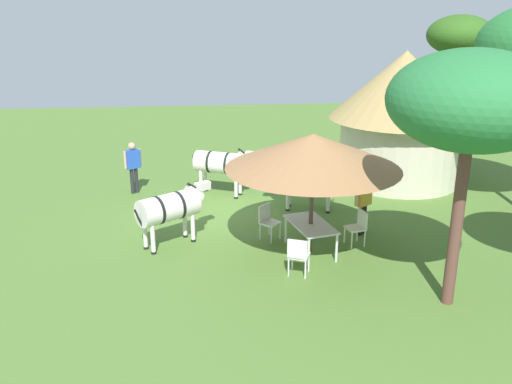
# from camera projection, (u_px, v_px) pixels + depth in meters

# --- Properties ---
(ground_plane) EXTENTS (36.00, 36.00, 0.00)m
(ground_plane) POSITION_uv_depth(u_px,v_px,m) (231.00, 216.00, 15.79)
(ground_plane) COLOR #4D702E
(thatched_hut) EXTENTS (4.80, 4.80, 4.33)m
(thatched_hut) POSITION_uv_depth(u_px,v_px,m) (402.00, 112.00, 18.14)
(thatched_hut) COLOR beige
(thatched_hut) RESTS_ON ground_plane
(shade_umbrella) EXTENTS (4.09, 4.09, 2.94)m
(shade_umbrella) POSITION_uv_depth(u_px,v_px,m) (313.00, 151.00, 12.68)
(shade_umbrella) COLOR brown
(shade_umbrella) RESTS_ON ground_plane
(patio_dining_table) EXTENTS (1.68, 1.16, 0.74)m
(patio_dining_table) POSITION_uv_depth(u_px,v_px,m) (311.00, 227.00, 13.29)
(patio_dining_table) COLOR silver
(patio_dining_table) RESTS_ON ground_plane
(patio_chair_east_end) EXTENTS (0.61, 0.61, 0.90)m
(patio_chair_east_end) POSITION_uv_depth(u_px,v_px,m) (268.00, 219.00, 14.11)
(patio_chair_east_end) COLOR white
(patio_chair_east_end) RESTS_ON ground_plane
(patio_chair_west_end) EXTENTS (0.56, 0.57, 0.90)m
(patio_chair_west_end) POSITION_uv_depth(u_px,v_px,m) (298.00, 254.00, 12.16)
(patio_chair_west_end) COLOR white
(patio_chair_west_end) RESTS_ON ground_plane
(patio_chair_near_hut) EXTENTS (0.53, 0.51, 0.90)m
(patio_chair_near_hut) POSITION_uv_depth(u_px,v_px,m) (358.00, 225.00, 13.74)
(patio_chair_near_hut) COLOR white
(patio_chair_near_hut) RESTS_ON ground_plane
(guest_beside_umbrella) EXTENTS (0.41, 0.50, 1.64)m
(guest_beside_umbrella) POSITION_uv_depth(u_px,v_px,m) (363.00, 199.00, 14.20)
(guest_beside_umbrella) COLOR black
(guest_beside_umbrella) RESTS_ON ground_plane
(standing_watcher) EXTENTS (0.41, 0.51, 1.65)m
(standing_watcher) POSITION_uv_depth(u_px,v_px,m) (133.00, 163.00, 17.36)
(standing_watcher) COLOR #24252B
(standing_watcher) RESTS_ON ground_plane
(zebra_nearest_camera) EXTENTS (1.25, 2.08, 1.57)m
(zebra_nearest_camera) POSITION_uv_depth(u_px,v_px,m) (222.00, 163.00, 17.16)
(zebra_nearest_camera) COLOR silver
(zebra_nearest_camera) RESTS_ON ground_plane
(zebra_by_umbrella) EXTENTS (1.47, 1.90, 1.52)m
(zebra_by_umbrella) POSITION_uv_depth(u_px,v_px,m) (170.00, 208.00, 13.59)
(zebra_by_umbrella) COLOR silver
(zebra_by_umbrella) RESTS_ON ground_plane
(zebra_toward_hut) EXTENTS (1.06, 2.17, 1.52)m
(zebra_toward_hut) POSITION_uv_depth(u_px,v_px,m) (307.00, 177.00, 15.95)
(zebra_toward_hut) COLOR silver
(zebra_toward_hut) RESTS_ON ground_plane
(acacia_tree_left_background) EXTENTS (3.07, 3.07, 5.02)m
(acacia_tree_left_background) POSITION_uv_depth(u_px,v_px,m) (472.00, 102.00, 9.91)
(acacia_tree_left_background) COLOR brown
(acacia_tree_left_background) RESTS_ON ground_plane
(acacia_tree_far_lawn) EXTENTS (2.46, 2.46, 5.35)m
(acacia_tree_far_lawn) POSITION_uv_depth(u_px,v_px,m) (460.00, 37.00, 20.61)
(acacia_tree_far_lawn) COLOR brown
(acacia_tree_far_lawn) RESTS_ON ground_plane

